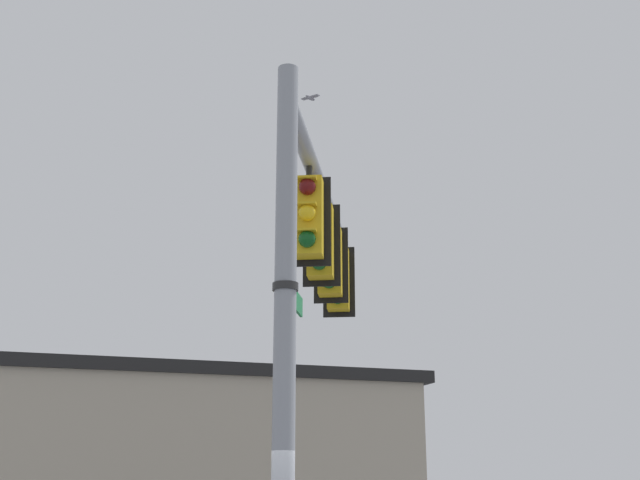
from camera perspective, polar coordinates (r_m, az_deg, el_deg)
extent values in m
cylinder|color=gray|center=(8.35, -2.53, -8.69)|extent=(0.23, 0.23, 6.72)
cylinder|color=gray|center=(11.67, -0.01, 3.77)|extent=(0.39, 5.40, 0.22)
cylinder|color=black|center=(10.63, -0.78, 4.76)|extent=(0.08, 0.08, 0.18)
cube|color=gold|center=(10.42, -0.79, 1.61)|extent=(0.36, 0.30, 1.05)
sphere|color=#590F0F|center=(10.36, -0.90, 3.77)|extent=(0.22, 0.22, 0.22)
cube|color=gold|center=(10.37, -0.91, 4.33)|extent=(0.24, 0.20, 0.03)
sphere|color=yellow|center=(10.24, -0.91, 1.94)|extent=(0.22, 0.22, 0.22)
cube|color=gold|center=(10.25, -0.92, 2.50)|extent=(0.24, 0.20, 0.03)
sphere|color=#0F4C19|center=(10.13, -0.92, 0.07)|extent=(0.22, 0.22, 0.22)
cube|color=gold|center=(10.14, -0.93, 0.63)|extent=(0.24, 0.20, 0.03)
cube|color=black|center=(10.58, -0.68, 1.32)|extent=(0.54, 0.03, 1.22)
cylinder|color=black|center=(11.66, 0.03, 2.76)|extent=(0.08, 0.08, 0.18)
cube|color=gold|center=(11.47, 0.03, -0.13)|extent=(0.36, 0.30, 1.05)
sphere|color=#590F0F|center=(11.40, -0.06, 1.82)|extent=(0.22, 0.22, 0.22)
cube|color=gold|center=(11.41, -0.07, 2.33)|extent=(0.24, 0.20, 0.03)
sphere|color=yellow|center=(11.29, -0.06, 0.14)|extent=(0.22, 0.22, 0.22)
cube|color=gold|center=(11.30, -0.08, 0.65)|extent=(0.24, 0.20, 0.03)
sphere|color=#0F4C19|center=(11.19, -0.07, -1.57)|extent=(0.22, 0.22, 0.22)
cube|color=gold|center=(11.20, -0.08, -1.06)|extent=(0.24, 0.20, 0.03)
cube|color=black|center=(11.63, 0.12, -0.37)|extent=(0.54, 0.03, 1.22)
cylinder|color=black|center=(12.71, 0.71, 1.10)|extent=(0.08, 0.08, 0.18)
cube|color=gold|center=(12.53, 0.72, -1.58)|extent=(0.36, 0.30, 1.05)
sphere|color=#590F0F|center=(12.45, 0.63, 0.20)|extent=(0.22, 0.22, 0.22)
cube|color=gold|center=(12.46, 0.62, 0.66)|extent=(0.24, 0.20, 0.03)
sphere|color=yellow|center=(12.35, 0.64, -1.35)|extent=(0.22, 0.22, 0.22)
cube|color=gold|center=(12.36, 0.63, -0.88)|extent=(0.24, 0.20, 0.03)
sphere|color=#0F4C19|center=(12.26, 0.64, -2.93)|extent=(0.22, 0.22, 0.22)
cube|color=gold|center=(12.27, 0.63, -2.46)|extent=(0.24, 0.20, 0.03)
cube|color=black|center=(12.69, 0.78, -1.78)|extent=(0.54, 0.03, 1.22)
cylinder|color=black|center=(13.76, 1.27, -0.31)|extent=(0.08, 0.08, 0.18)
cube|color=gold|center=(13.60, 1.29, -2.80)|extent=(0.36, 0.30, 1.05)
sphere|color=#590F0F|center=(13.51, 1.22, -1.17)|extent=(0.22, 0.22, 0.22)
cube|color=gold|center=(13.52, 1.21, -0.74)|extent=(0.24, 0.20, 0.03)
sphere|color=yellow|center=(13.42, 1.23, -2.61)|extent=(0.22, 0.22, 0.22)
cube|color=gold|center=(13.43, 1.22, -2.18)|extent=(0.24, 0.20, 0.03)
sphere|color=#0F4C19|center=(13.34, 1.24, -4.06)|extent=(0.22, 0.22, 0.22)
cube|color=gold|center=(13.34, 1.23, -3.63)|extent=(0.24, 0.20, 0.03)
cube|color=black|center=(13.77, 1.35, -2.97)|extent=(0.54, 0.03, 1.22)
cube|color=#147238|center=(9.08, -1.79, -4.21)|extent=(0.06, 0.94, 0.22)
cube|color=white|center=(9.08, -1.79, -4.21)|extent=(0.04, 0.94, 0.04)
cylinder|color=#262626|center=(8.50, -2.46, -3.33)|extent=(0.27, 0.27, 0.08)
ellipsoid|color=gray|center=(14.29, -0.69, 9.99)|extent=(0.20, 0.23, 0.07)
cube|color=gray|center=(14.30, -0.75, 10.00)|extent=(0.32, 0.26, 0.06)
cube|color=gray|center=(14.28, -0.63, 10.05)|extent=(0.32, 0.26, 0.05)
cube|color=#A89E89|center=(21.46, -12.51, -16.10)|extent=(14.17, 10.21, 4.61)
cube|color=#193F1E|center=(24.44, -13.22, -15.55)|extent=(11.21, 5.67, 0.30)
cube|color=black|center=(21.61, -12.10, -9.59)|extent=(14.74, 10.62, 0.30)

